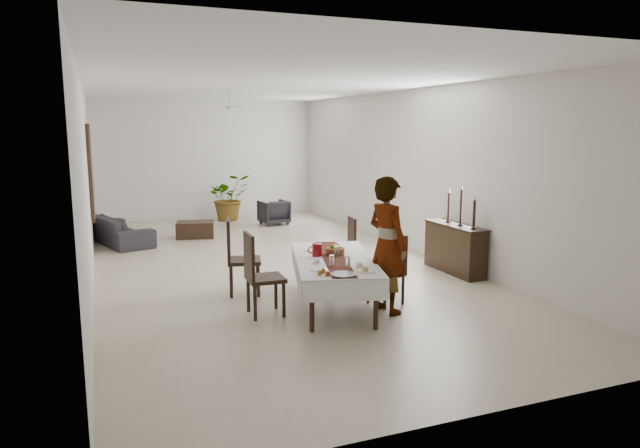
# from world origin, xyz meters

# --- Properties ---
(floor) EXTENTS (6.00, 12.00, 0.00)m
(floor) POSITION_xyz_m (0.00, 0.00, 0.00)
(floor) COLOR beige
(floor) RESTS_ON ground
(ceiling) EXTENTS (6.00, 12.00, 0.02)m
(ceiling) POSITION_xyz_m (0.00, 0.00, 3.20)
(ceiling) COLOR white
(ceiling) RESTS_ON wall_back
(wall_back) EXTENTS (6.00, 0.02, 3.20)m
(wall_back) POSITION_xyz_m (0.00, 6.00, 1.60)
(wall_back) COLOR silver
(wall_back) RESTS_ON floor
(wall_front) EXTENTS (6.00, 0.02, 3.20)m
(wall_front) POSITION_xyz_m (0.00, -6.00, 1.60)
(wall_front) COLOR silver
(wall_front) RESTS_ON floor
(wall_left) EXTENTS (0.02, 12.00, 3.20)m
(wall_left) POSITION_xyz_m (-3.00, 0.00, 1.60)
(wall_left) COLOR silver
(wall_left) RESTS_ON floor
(wall_right) EXTENTS (0.02, 12.00, 3.20)m
(wall_right) POSITION_xyz_m (3.00, 0.00, 1.60)
(wall_right) COLOR silver
(wall_right) RESTS_ON floor
(dining_table_top) EXTENTS (1.44, 2.31, 0.04)m
(dining_table_top) POSITION_xyz_m (0.13, -2.68, 0.65)
(dining_table_top) COLOR black
(dining_table_top) RESTS_ON table_leg_fl
(table_leg_fl) EXTENTS (0.08, 0.08, 0.63)m
(table_leg_fl) POSITION_xyz_m (-0.53, -3.56, 0.31)
(table_leg_fl) COLOR black
(table_leg_fl) RESTS_ON floor
(table_leg_fr) EXTENTS (0.08, 0.08, 0.63)m
(table_leg_fr) POSITION_xyz_m (0.23, -3.77, 0.31)
(table_leg_fr) COLOR black
(table_leg_fr) RESTS_ON floor
(table_leg_bl) EXTENTS (0.08, 0.08, 0.63)m
(table_leg_bl) POSITION_xyz_m (0.03, -1.60, 0.31)
(table_leg_bl) COLOR black
(table_leg_bl) RESTS_ON floor
(table_leg_br) EXTENTS (0.08, 0.08, 0.63)m
(table_leg_br) POSITION_xyz_m (0.79, -1.81, 0.31)
(table_leg_br) COLOR black
(table_leg_br) RESTS_ON floor
(tablecloth_top) EXTENTS (1.64, 2.50, 0.01)m
(tablecloth_top) POSITION_xyz_m (0.13, -2.68, 0.67)
(tablecloth_top) COLOR white
(tablecloth_top) RESTS_ON dining_table_top
(tablecloth_drape_left) EXTENTS (0.64, 2.22, 0.27)m
(tablecloth_drape_left) POSITION_xyz_m (-0.37, -2.54, 0.54)
(tablecloth_drape_left) COLOR silver
(tablecloth_drape_left) RESTS_ON dining_table_top
(tablecloth_drape_right) EXTENTS (0.64, 2.22, 0.27)m
(tablecloth_drape_right) POSITION_xyz_m (0.63, -2.83, 0.54)
(tablecloth_drape_right) COLOR silver
(tablecloth_drape_right) RESTS_ON dining_table_top
(tablecloth_drape_near) EXTENTS (1.02, 0.30, 0.27)m
(tablecloth_drape_near) POSITION_xyz_m (-0.18, -3.79, 0.54)
(tablecloth_drape_near) COLOR white
(tablecloth_drape_near) RESTS_ON dining_table_top
(tablecloth_drape_far) EXTENTS (1.02, 0.30, 0.27)m
(tablecloth_drape_far) POSITION_xyz_m (0.44, -1.58, 0.54)
(tablecloth_drape_far) COLOR white
(tablecloth_drape_far) RESTS_ON dining_table_top
(table_runner) EXTENTS (0.91, 2.23, 0.00)m
(table_runner) POSITION_xyz_m (0.13, -2.68, 0.68)
(table_runner) COLOR #5B271A
(table_runner) RESTS_ON tablecloth_top
(red_pitcher) EXTENTS (0.17, 0.17, 0.18)m
(red_pitcher) POSITION_xyz_m (-0.05, -2.49, 0.77)
(red_pitcher) COLOR maroon
(red_pitcher) RESTS_ON tablecloth_top
(pitcher_handle) EXTENTS (0.11, 0.05, 0.11)m
(pitcher_handle) POSITION_xyz_m (-0.12, -2.47, 0.77)
(pitcher_handle) COLOR maroon
(pitcher_handle) RESTS_ON red_pitcher
(wine_glass_near) EXTENTS (0.06, 0.06, 0.15)m
(wine_glass_near) POSITION_xyz_m (0.08, -3.27, 0.76)
(wine_glass_near) COLOR white
(wine_glass_near) RESTS_ON tablecloth_top
(wine_glass_mid) EXTENTS (0.06, 0.06, 0.15)m
(wine_glass_mid) POSITION_xyz_m (-0.09, -3.13, 0.76)
(wine_glass_mid) COLOR white
(wine_glass_mid) RESTS_ON tablecloth_top
(wine_glass_far) EXTENTS (0.06, 0.06, 0.15)m
(wine_glass_far) POSITION_xyz_m (0.19, -2.65, 0.76)
(wine_glass_far) COLOR white
(wine_glass_far) RESTS_ON tablecloth_top
(teacup_right) EXTENTS (0.08, 0.08, 0.05)m
(teacup_right) POSITION_xyz_m (0.24, -3.27, 0.71)
(teacup_right) COLOR silver
(teacup_right) RESTS_ON saucer_right
(saucer_right) EXTENTS (0.13, 0.13, 0.01)m
(saucer_right) POSITION_xyz_m (0.24, -3.27, 0.69)
(saucer_right) COLOR white
(saucer_right) RESTS_ON tablecloth_top
(teacup_left) EXTENTS (0.08, 0.08, 0.05)m
(teacup_left) POSITION_xyz_m (-0.21, -2.91, 0.71)
(teacup_left) COLOR silver
(teacup_left) RESTS_ON saucer_left
(saucer_left) EXTENTS (0.13, 0.13, 0.01)m
(saucer_left) POSITION_xyz_m (-0.21, -2.91, 0.69)
(saucer_left) COLOR white
(saucer_left) RESTS_ON tablecloth_top
(plate_near_right) EXTENTS (0.21, 0.21, 0.01)m
(plate_near_right) POSITION_xyz_m (0.19, -3.54, 0.69)
(plate_near_right) COLOR white
(plate_near_right) RESTS_ON tablecloth_top
(bread_near_right) EXTENTS (0.08, 0.08, 0.08)m
(bread_near_right) POSITION_xyz_m (0.19, -3.54, 0.71)
(bread_near_right) COLOR #D5B568
(bread_near_right) RESTS_ON plate_near_right
(plate_near_left) EXTENTS (0.21, 0.21, 0.01)m
(plate_near_left) POSITION_xyz_m (-0.31, -3.26, 0.69)
(plate_near_left) COLOR silver
(plate_near_left) RESTS_ON tablecloth_top
(plate_far_left) EXTENTS (0.21, 0.21, 0.01)m
(plate_far_left) POSITION_xyz_m (-0.01, -2.13, 0.69)
(plate_far_left) COLOR white
(plate_far_left) RESTS_ON tablecloth_top
(serving_tray) EXTENTS (0.32, 0.32, 0.02)m
(serving_tray) POSITION_xyz_m (-0.13, -3.59, 0.69)
(serving_tray) COLOR #3D3E42
(serving_tray) RESTS_ON tablecloth_top
(jam_jar_a) EXTENTS (0.06, 0.06, 0.07)m
(jam_jar_a) POSITION_xyz_m (-0.32, -3.56, 0.71)
(jam_jar_a) COLOR #8F3914
(jam_jar_a) RESTS_ON tablecloth_top
(jam_jar_b) EXTENTS (0.06, 0.06, 0.07)m
(jam_jar_b) POSITION_xyz_m (-0.39, -3.48, 0.71)
(jam_jar_b) COLOR #9C5D16
(jam_jar_b) RESTS_ON tablecloth_top
(jam_jar_c) EXTENTS (0.06, 0.06, 0.07)m
(jam_jar_c) POSITION_xyz_m (-0.33, -3.41, 0.71)
(jam_jar_c) COLOR #905B15
(jam_jar_c) RESTS_ON tablecloth_top
(fruit_basket) EXTENTS (0.27, 0.27, 0.09)m
(fruit_basket) POSITION_xyz_m (0.23, -2.48, 0.72)
(fruit_basket) COLOR brown
(fruit_basket) RESTS_ON tablecloth_top
(fruit_red) EXTENTS (0.08, 0.08, 0.08)m
(fruit_red) POSITION_xyz_m (0.26, -2.47, 0.79)
(fruit_red) COLOR maroon
(fruit_red) RESTS_ON fruit_basket
(fruit_green) EXTENTS (0.07, 0.07, 0.07)m
(fruit_green) POSITION_xyz_m (0.21, -2.45, 0.79)
(fruit_green) COLOR #5C8929
(fruit_green) RESTS_ON fruit_basket
(fruit_yellow) EXTENTS (0.08, 0.08, 0.08)m
(fruit_yellow) POSITION_xyz_m (0.22, -2.53, 0.79)
(fruit_yellow) COLOR yellow
(fruit_yellow) RESTS_ON fruit_basket
(chair_right_near_seat) EXTENTS (0.52, 0.52, 0.05)m
(chair_right_near_seat) POSITION_xyz_m (0.83, -2.89, 0.44)
(chair_right_near_seat) COLOR black
(chair_right_near_seat) RESTS_ON chair_right_near_leg_fl
(chair_right_near_leg_fl) EXTENTS (0.05, 0.05, 0.41)m
(chair_right_near_leg_fl) POSITION_xyz_m (1.04, -3.01, 0.21)
(chair_right_near_leg_fl) COLOR black
(chair_right_near_leg_fl) RESTS_ON floor
(chair_right_near_leg_fr) EXTENTS (0.05, 0.05, 0.41)m
(chair_right_near_leg_fr) POSITION_xyz_m (0.95, -2.68, 0.21)
(chair_right_near_leg_fr) COLOR black
(chair_right_near_leg_fr) RESTS_ON floor
(chair_right_near_leg_bl) EXTENTS (0.05, 0.05, 0.41)m
(chair_right_near_leg_bl) POSITION_xyz_m (0.71, -3.10, 0.21)
(chair_right_near_leg_bl) COLOR black
(chair_right_near_leg_bl) RESTS_ON floor
(chair_right_near_leg_br) EXTENTS (0.05, 0.05, 0.41)m
(chair_right_near_leg_br) POSITION_xyz_m (0.62, -2.77, 0.21)
(chair_right_near_leg_br) COLOR black
(chair_right_near_leg_br) RESTS_ON floor
(chair_right_near_back) EXTENTS (0.15, 0.41, 0.53)m
(chair_right_near_back) POSITION_xyz_m (1.01, -2.84, 0.72)
(chair_right_near_back) COLOR black
(chair_right_near_back) RESTS_ON chair_right_near_seat
(chair_right_far_seat) EXTENTS (0.49, 0.49, 0.05)m
(chair_right_far_seat) POSITION_xyz_m (0.79, -1.38, 0.45)
(chair_right_far_seat) COLOR black
(chair_right_far_seat) RESTS_ON chair_right_far_leg_fl
(chair_right_far_leg_fl) EXTENTS (0.05, 0.05, 0.42)m
(chair_right_far_leg_fl) POSITION_xyz_m (0.94, -1.58, 0.21)
(chair_right_far_leg_fl) COLOR black
(chair_right_far_leg_fl) RESTS_ON floor
(chair_right_far_leg_fr) EXTENTS (0.05, 0.05, 0.42)m
(chair_right_far_leg_fr) POSITION_xyz_m (0.99, -1.24, 0.21)
(chair_right_far_leg_fr) COLOR black
(chair_right_far_leg_fr) RESTS_ON floor
(chair_right_far_leg_bl) EXTENTS (0.05, 0.05, 0.42)m
(chair_right_far_leg_bl) POSITION_xyz_m (0.59, -1.52, 0.21)
(chair_right_far_leg_bl) COLOR black
(chair_right_far_leg_bl) RESTS_ON floor
(chair_right_far_leg_br) EXTENTS (0.05, 0.05, 0.42)m
(chair_right_far_leg_br) POSITION_xyz_m (0.65, -1.18, 0.21)
(chair_right_far_leg_br) COLOR black
(chair_right_far_leg_br) RESTS_ON floor
(chair_right_far_back) EXTENTS (0.11, 0.43, 0.54)m
(chair_right_far_back) POSITION_xyz_m (0.98, -1.41, 0.74)
(chair_right_far_back) COLOR black
(chair_right_far_back) RESTS_ON chair_right_far_seat
(chair_left_near_seat) EXTENTS (0.48, 0.48, 0.05)m
(chair_left_near_seat) POSITION_xyz_m (-0.86, -2.72, 0.49)
(chair_left_near_seat) COLOR black
(chair_left_near_seat) RESTS_ON chair_left_near_leg_fl
(chair_left_near_leg_fl) EXTENTS (0.05, 0.05, 0.46)m
(chair_left_near_leg_fl) POSITION_xyz_m (-1.05, -2.52, 0.23)
(chair_left_near_leg_fl) COLOR black
(chair_left_near_leg_fl) RESTS_ON floor
(chair_left_near_leg_fr) EXTENTS (0.05, 0.05, 0.46)m
(chair_left_near_leg_fr) POSITION_xyz_m (-1.06, -2.91, 0.23)
(chair_left_near_leg_fr) COLOR black
(chair_left_near_leg_fr) RESTS_ON floor
(chair_left_near_leg_bl) EXTENTS (0.05, 0.05, 0.46)m
(chair_left_near_leg_bl) POSITION_xyz_m (-0.67, -2.53, 0.23)
(chair_left_near_leg_bl) COLOR black
(chair_left_near_leg_bl) RESTS_ON floor
(chair_left_near_leg_br) EXTENTS (0.05, 0.05, 0.46)m
(chair_left_near_leg_br) POSITION_xyz_m (-0.68, -2.92, 0.23)
(chair_left_near_leg_br) COLOR black
(chair_left_near_leg_br) RESTS_ON floor
(chair_left_near_back) EXTENTS (0.05, 0.47, 0.60)m
(chair_left_near_back) POSITION_xyz_m (-1.08, -2.71, 0.81)
(chair_left_near_back) COLOR black
(chair_left_near_back) RESTS_ON chair_left_near_seat
(chair_left_far_seat) EXTENTS (0.58, 0.58, 0.05)m
(chair_left_far_seat) POSITION_xyz_m (-0.89, -1.67, 0.50)
(chair_left_far_seat) COLOR black
(chair_left_far_seat) RESTS_ON chair_left_far_leg_fl
(chair_left_far_leg_fl) EXTENTS (0.06, 0.06, 0.48)m
(chair_left_far_leg_fl) POSITION_xyz_m (-1.04, -1.43, 0.24)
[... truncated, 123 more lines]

